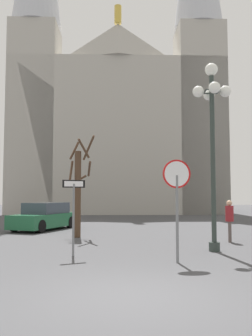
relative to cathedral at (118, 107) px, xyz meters
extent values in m
plane|color=#424244|center=(2.00, -31.69, -11.33)|extent=(120.00, 120.00, 0.00)
cube|color=#ADA89E|center=(-0.07, 1.30, -3.79)|extent=(21.68, 14.17, 15.08)
pyramid|color=#ADA89E|center=(0.24, -4.20, 5.50)|extent=(7.44, 2.41, 3.50)
cylinder|color=gold|center=(0.24, -4.20, 8.15)|extent=(0.70, 0.70, 1.80)
cube|color=#ADA89E|center=(-8.05, -3.41, -1.98)|extent=(4.76, 4.76, 18.69)
cube|color=#ADA89E|center=(8.38, -2.47, -1.98)|extent=(4.76, 4.76, 18.69)
cylinder|color=slate|center=(3.21, -28.37, -10.13)|extent=(0.08, 0.08, 2.40)
cylinder|color=red|center=(3.21, -28.37, -8.89)|extent=(0.79, 0.20, 0.80)
cylinder|color=white|center=(3.21, -28.39, -8.89)|extent=(0.69, 0.15, 0.70)
cylinder|color=slate|center=(0.16, -27.42, -10.23)|extent=(0.07, 0.07, 2.19)
cube|color=black|center=(0.16, -27.42, -9.13)|extent=(0.65, 0.36, 0.24)
cube|color=white|center=(0.16, -27.43, -9.13)|extent=(0.54, 0.29, 0.17)
cylinder|color=#2D3833|center=(4.65, -26.32, -8.37)|extent=(0.16, 0.16, 5.91)
cylinder|color=#2D3833|center=(4.65, -26.32, -11.18)|extent=(0.36, 0.36, 0.30)
sphere|color=white|center=(4.65, -26.32, -5.20)|extent=(0.43, 0.43, 0.43)
sphere|color=white|center=(5.10, -26.32, -5.96)|extent=(0.39, 0.39, 0.39)
cylinder|color=#2D3833|center=(4.87, -26.32, -5.96)|extent=(0.05, 0.46, 0.05)
sphere|color=white|center=(4.65, -25.87, -5.96)|extent=(0.39, 0.39, 0.39)
cylinder|color=#2D3833|center=(4.65, -26.09, -5.96)|extent=(0.46, 0.05, 0.05)
sphere|color=white|center=(4.19, -26.32, -5.96)|extent=(0.39, 0.39, 0.39)
cylinder|color=#2D3833|center=(4.42, -26.32, -5.96)|extent=(0.05, 0.46, 0.05)
sphere|color=white|center=(4.65, -26.78, -5.96)|extent=(0.39, 0.39, 0.39)
cylinder|color=#2D3833|center=(4.65, -26.55, -5.96)|extent=(0.46, 0.05, 0.05)
cylinder|color=#473323|center=(-0.52, -22.57, -9.43)|extent=(0.29, 0.29, 3.79)
cylinder|color=#473323|center=(-0.03, -22.47, -8.32)|extent=(0.30, 1.05, 0.62)
cylinder|color=#473323|center=(-0.24, -22.76, -7.44)|extent=(0.51, 0.67, 0.82)
cylinder|color=#473323|center=(-0.67, -22.13, -8.85)|extent=(0.96, 0.41, 0.60)
cylinder|color=#473323|center=(-0.83, -22.56, -8.48)|extent=(0.12, 0.71, 1.10)
cylinder|color=#473323|center=(-0.09, -22.28, -7.35)|extent=(0.69, 0.98, 1.04)
cylinder|color=#473323|center=(-0.71, -22.42, -7.49)|extent=(0.43, 0.51, 0.85)
cube|color=#1E5B38|center=(-2.87, -19.19, -10.83)|extent=(2.99, 4.57, 0.70)
cube|color=#333D47|center=(-2.81, -18.99, -10.18)|extent=(2.23, 2.75, 0.58)
cylinder|color=black|center=(-2.61, -20.80, -11.01)|extent=(0.42, 0.68, 0.64)
cylinder|color=black|center=(-4.07, -20.30, -11.01)|extent=(0.42, 0.68, 0.64)
cylinder|color=black|center=(-1.68, -18.07, -11.01)|extent=(0.42, 0.68, 0.64)
cylinder|color=black|center=(-3.14, -17.57, -11.01)|extent=(0.42, 0.68, 0.64)
cylinder|color=#594C47|center=(5.76, -23.91, -10.92)|extent=(0.12, 0.12, 0.81)
cylinder|color=#594C47|center=(5.73, -24.07, -10.92)|extent=(0.12, 0.12, 0.81)
cylinder|color=maroon|center=(5.74, -23.99, -10.21)|extent=(0.32, 0.32, 0.61)
sphere|color=tan|center=(5.74, -23.99, -9.80)|extent=(0.22, 0.22, 0.22)
camera|label=1|loc=(2.11, -38.51, -9.46)|focal=38.79mm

